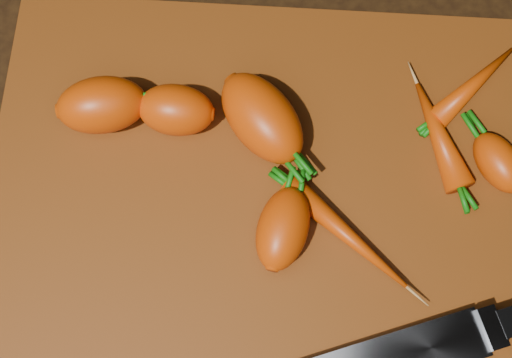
{
  "coord_description": "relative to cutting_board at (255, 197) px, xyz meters",
  "views": [
    {
      "loc": [
        0.01,
        -0.19,
        0.64
      ],
      "look_at": [
        0.0,
        0.01,
        0.03
      ],
      "focal_mm": 50.0,
      "sensor_mm": 36.0,
      "label": 1
    }
  ],
  "objects": [
    {
      "name": "cutting_board",
      "position": [
        0.0,
        0.0,
        0.0
      ],
      "size": [
        0.5,
        0.4,
        0.01
      ],
      "primitive_type": "cube",
      "color": "#672D08",
      "rests_on": "ground"
    },
    {
      "name": "carrot_0",
      "position": [
        -0.15,
        0.07,
        0.03
      ],
      "size": [
        0.09,
        0.07,
        0.05
      ],
      "primitive_type": "ellipsoid",
      "rotation": [
        0.0,
        0.0,
        0.21
      ],
      "color": "#C93E05",
      "rests_on": "cutting_board"
    },
    {
      "name": "carrot_5",
      "position": [
        0.2,
        0.12,
        0.02
      ],
      "size": [
        0.09,
        0.1,
        0.02
      ],
      "primitive_type": "ellipsoid",
      "rotation": [
        0.0,
        0.0,
        0.81
      ],
      "color": "#C93E05",
      "rests_on": "cutting_board"
    },
    {
      "name": "carrot_4",
      "position": [
        0.22,
        0.04,
        0.02
      ],
      "size": [
        0.06,
        0.07,
        0.04
      ],
      "primitive_type": "ellipsoid",
      "rotation": [
        0.0,
        0.0,
        2.13
      ],
      "color": "#C93E05",
      "rests_on": "cutting_board"
    },
    {
      "name": "carrot_1",
      "position": [
        -0.08,
        0.07,
        0.03
      ],
      "size": [
        0.07,
        0.05,
        0.05
      ],
      "primitive_type": "ellipsoid",
      "rotation": [
        0.0,
        0.0,
        3.08
      ],
      "color": "#C93E05",
      "rests_on": "cutting_board"
    },
    {
      "name": "ground",
      "position": [
        0.0,
        0.0,
        -0.01
      ],
      "size": [
        2.0,
        2.0,
        0.01
      ],
      "primitive_type": "cube",
      "color": "black"
    },
    {
      "name": "carrot_2",
      "position": [
        0.0,
        0.07,
        0.03
      ],
      "size": [
        0.11,
        0.11,
        0.06
      ],
      "primitive_type": "ellipsoid",
      "rotation": [
        0.0,
        0.0,
        -0.88
      ],
      "color": "#C93E05",
      "rests_on": "cutting_board"
    },
    {
      "name": "carrot_6",
      "position": [
        0.08,
        -0.03,
        0.02
      ],
      "size": [
        0.12,
        0.11,
        0.02
      ],
      "primitive_type": "ellipsoid",
      "rotation": [
        0.0,
        0.0,
        -0.69
      ],
      "color": "#C93E05",
      "rests_on": "cutting_board"
    },
    {
      "name": "carrot_7",
      "position": [
        0.17,
        0.06,
        0.02
      ],
      "size": [
        0.06,
        0.11,
        0.03
      ],
      "primitive_type": "ellipsoid",
      "rotation": [
        0.0,
        0.0,
        1.93
      ],
      "color": "#C93E05",
      "rests_on": "cutting_board"
    },
    {
      "name": "carrot_3",
      "position": [
        0.03,
        -0.04,
        0.03
      ],
      "size": [
        0.06,
        0.08,
        0.05
      ],
      "primitive_type": "ellipsoid",
      "rotation": [
        0.0,
        0.0,
        1.37
      ],
      "color": "#C93E05",
      "rests_on": "cutting_board"
    }
  ]
}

